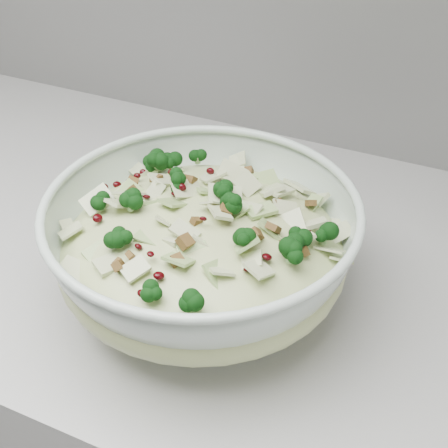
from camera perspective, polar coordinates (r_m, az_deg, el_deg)
name	(u,v)px	position (r m, az deg, el deg)	size (l,w,h in m)	color
counter	(68,390)	(1.20, -14.08, -14.50)	(3.60, 0.60, 0.90)	#A3A39F
mixing_bowl	(203,250)	(0.63, -1.97, -2.39)	(0.38, 0.38, 0.13)	silver
salad	(202,234)	(0.62, -2.01, -0.94)	(0.39, 0.39, 0.13)	#C6CC8B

